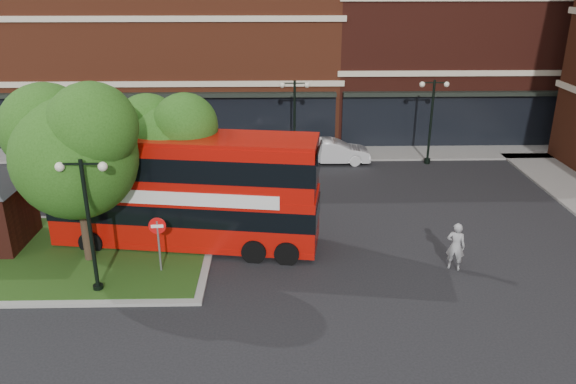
{
  "coord_description": "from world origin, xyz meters",
  "views": [
    {
      "loc": [
        0.89,
        -17.39,
        10.66
      ],
      "look_at": [
        1.4,
        4.8,
        2.0
      ],
      "focal_mm": 35.0,
      "sensor_mm": 36.0,
      "label": 1
    }
  ],
  "objects_px": {
    "car_silver": "(271,145)",
    "woman": "(456,246)",
    "car_white": "(333,151)",
    "bus": "(184,184)"
  },
  "relations": [
    {
      "from": "car_silver",
      "to": "woman",
      "type": "bearing_deg",
      "value": -149.7
    },
    {
      "from": "woman",
      "to": "car_white",
      "type": "height_order",
      "value": "woman"
    },
    {
      "from": "bus",
      "to": "car_white",
      "type": "height_order",
      "value": "bus"
    },
    {
      "from": "car_silver",
      "to": "car_white",
      "type": "relative_size",
      "value": 1.01
    },
    {
      "from": "car_silver",
      "to": "car_white",
      "type": "height_order",
      "value": "car_silver"
    },
    {
      "from": "woman",
      "to": "car_white",
      "type": "relative_size",
      "value": 0.44
    },
    {
      "from": "bus",
      "to": "woman",
      "type": "relative_size",
      "value": 5.78
    },
    {
      "from": "bus",
      "to": "car_silver",
      "type": "height_order",
      "value": "bus"
    },
    {
      "from": "woman",
      "to": "car_silver",
      "type": "relative_size",
      "value": 0.43
    },
    {
      "from": "bus",
      "to": "car_white",
      "type": "distance_m",
      "value": 13.01
    }
  ]
}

